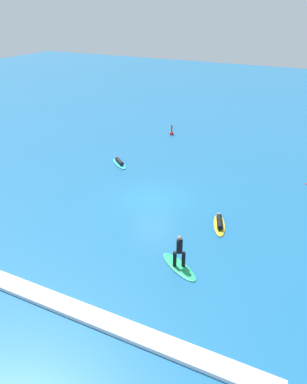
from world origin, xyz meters
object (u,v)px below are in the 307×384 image
Objects in this scene: surfer_on_teal_board at (119,162)px; surfer_on_green_board at (179,260)px; marker_buoy at (172,133)px; surfer_on_yellow_board at (219,223)px.

surfer_on_green_board is at bearing 173.51° from surfer_on_teal_board.
marker_buoy is (-9.33, 18.88, -0.24)m from surfer_on_green_board.
marker_buoy reaches higher than surfer_on_yellow_board.
surfer_on_teal_board is 8.74m from marker_buoy.
surfer_on_teal_board is 2.21× the size of marker_buoy.
surfer_on_green_board is 1.15× the size of surfer_on_teal_board.
surfer_on_yellow_board is 1.14× the size of surfer_on_teal_board.
surfer_on_green_board reaches higher than surfer_on_teal_board.
surfer_on_yellow_board is at bearing -62.04° from surfer_on_green_board.
marker_buoy reaches higher than surfer_on_teal_board.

